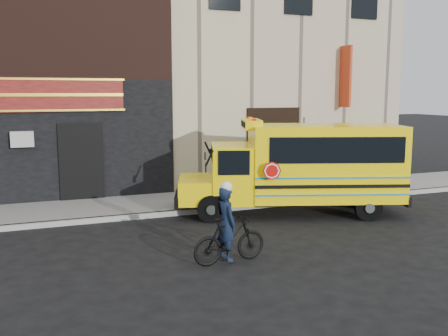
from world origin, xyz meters
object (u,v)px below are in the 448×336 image
Objects in this scene: bicycle at (230,240)px; cyclist at (226,226)px; sign_pole at (304,155)px; school_bus at (302,165)px.

cyclist reaches higher than bicycle.
bicycle is 1.05× the size of cyclist.
cyclist is (-0.04, 0.10, 0.30)m from bicycle.
cyclist is (-4.78, -4.96, -0.78)m from sign_pole.
school_bus is 5.20m from bicycle.
bicycle is (-3.77, -3.44, -0.99)m from school_bus.
sign_pole is 1.75× the size of cyclist.
sign_pole is at bearing -51.66° from cyclist.
school_bus is at bearing -56.44° from cyclist.
school_bus is at bearing -120.96° from sign_pole.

